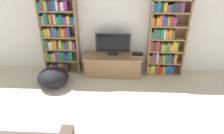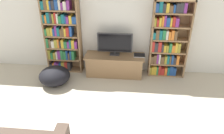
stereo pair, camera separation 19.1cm
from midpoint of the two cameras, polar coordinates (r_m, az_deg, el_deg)
wall_back at (r=5.49m, az=2.37°, el=11.66°), size 8.80×0.06×2.60m
bookshelf_left at (r=5.66m, az=-12.03°, el=8.13°), size 0.90×0.30×1.92m
bookshelf_right at (r=5.51m, az=15.24°, el=6.79°), size 0.90×0.30×1.92m
tv_stand at (r=5.59m, az=1.63°, el=0.53°), size 1.49×0.53×0.53m
television at (r=5.40m, az=1.76°, el=6.15°), size 0.87×0.16×0.57m
laptop at (r=5.51m, az=8.16°, el=3.04°), size 0.28×0.24×0.03m
area_rug at (r=4.27m, az=1.55°, el=-14.12°), size 2.10×1.56×0.02m
beanbag_ottoman at (r=5.38m, az=-13.78°, el=-2.28°), size 0.73×0.73×0.42m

